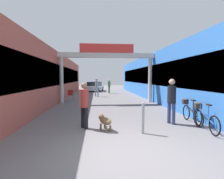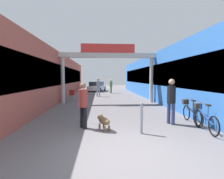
# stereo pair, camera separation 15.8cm
# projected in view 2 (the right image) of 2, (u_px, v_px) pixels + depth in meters

# --- Properties ---
(ground_plane) EXTENTS (80.00, 80.00, 0.00)m
(ground_plane) POSITION_uv_depth(u_px,v_px,m) (124.00, 154.00, 4.34)
(ground_plane) COLOR slate
(storefront_left) EXTENTS (3.00, 26.00, 3.82)m
(storefront_left) POSITION_uv_depth(u_px,v_px,m) (47.00, 77.00, 14.81)
(storefront_left) COLOR #B25142
(storefront_left) RESTS_ON ground_plane
(storefront_right) EXTENTS (3.00, 26.00, 3.82)m
(storefront_right) POSITION_uv_depth(u_px,v_px,m) (164.00, 77.00, 15.51)
(storefront_right) COLOR blue
(storefront_right) RESTS_ON ground_plane
(arcade_sign_gateway) EXTENTS (7.40, 0.47, 4.37)m
(arcade_sign_gateway) POSITION_uv_depth(u_px,v_px,m) (108.00, 61.00, 13.05)
(arcade_sign_gateway) COLOR beige
(arcade_sign_gateway) RESTS_ON ground_plane
(pedestrian_with_dog) EXTENTS (0.47, 0.47, 1.71)m
(pedestrian_with_dog) POSITION_uv_depth(u_px,v_px,m) (83.00, 102.00, 6.47)
(pedestrian_with_dog) COLOR black
(pedestrian_with_dog) RESTS_ON ground_plane
(pedestrian_companion) EXTENTS (0.44, 0.44, 1.83)m
(pedestrian_companion) POSITION_uv_depth(u_px,v_px,m) (171.00, 98.00, 7.04)
(pedestrian_companion) COLOR navy
(pedestrian_companion) RESTS_ON ground_plane
(pedestrian_carrying_crate) EXTENTS (0.39, 0.38, 1.83)m
(pedestrian_carrying_crate) POSITION_uv_depth(u_px,v_px,m) (98.00, 86.00, 17.40)
(pedestrian_carrying_crate) COLOR #8C9EB2
(pedestrian_carrying_crate) RESTS_ON ground_plane
(pedestrian_elderly_walking) EXTENTS (0.44, 0.44, 1.69)m
(pedestrian_elderly_walking) POSITION_uv_depth(u_px,v_px,m) (111.00, 85.00, 21.24)
(pedestrian_elderly_walking) COLOR #4C7F47
(pedestrian_elderly_walking) RESTS_ON ground_plane
(dog_on_leash) EXTENTS (0.56, 0.77, 0.54)m
(dog_on_leash) POSITION_uv_depth(u_px,v_px,m) (103.00, 121.00, 6.29)
(dog_on_leash) COLOR brown
(dog_on_leash) RESTS_ON ground_plane
(bicycle_blue_nearest) EXTENTS (0.46, 1.69, 0.98)m
(bicycle_blue_nearest) POSITION_uv_depth(u_px,v_px,m) (204.00, 119.00, 6.19)
(bicycle_blue_nearest) COLOR black
(bicycle_blue_nearest) RESTS_ON ground_plane
(bicycle_black_second) EXTENTS (0.46, 1.69, 0.98)m
(bicycle_black_second) POSITION_uv_depth(u_px,v_px,m) (190.00, 112.00, 7.36)
(bicycle_black_second) COLOR black
(bicycle_black_second) RESTS_ON ground_plane
(bollard_post_metal) EXTENTS (0.10, 0.10, 1.07)m
(bollard_post_metal) POSITION_uv_depth(u_px,v_px,m) (141.00, 118.00, 5.86)
(bollard_post_metal) COLOR gray
(bollard_post_metal) RESTS_ON ground_plane
(cafe_chair_red_nearer) EXTENTS (0.46, 0.46, 0.89)m
(cafe_chair_red_nearer) POSITION_uv_depth(u_px,v_px,m) (72.00, 94.00, 14.35)
(cafe_chair_red_nearer) COLOR gray
(cafe_chair_red_nearer) RESTS_ON ground_plane
(parked_car_white) EXTENTS (2.62, 4.29, 1.33)m
(parked_car_white) POSITION_uv_depth(u_px,v_px,m) (97.00, 87.00, 24.42)
(parked_car_white) COLOR silver
(parked_car_white) RESTS_ON ground_plane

